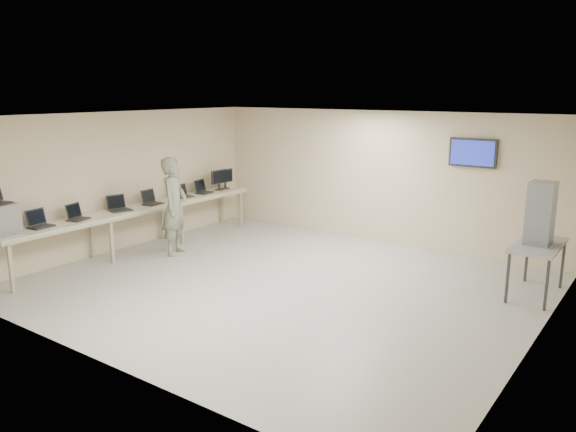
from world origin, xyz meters
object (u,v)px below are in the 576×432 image
Objects in this scene: equipment_box at (0,220)px; side_table at (538,249)px; workbench at (138,211)px; soldier at (174,206)px.

equipment_box is 8.65m from side_table.
workbench is 11.80× the size of equipment_box.
workbench is 0.84m from soldier.
side_table is at bearing 15.18° from workbench.
workbench is at bearing 83.28° from soldier.
equipment_box is 0.26× the size of soldier.
soldier is (0.79, 0.25, 0.15)m from workbench.
side_table is at bearing -99.73° from soldier.
side_table is (6.40, 1.70, -0.20)m from soldier.
workbench is 7.45m from side_table.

